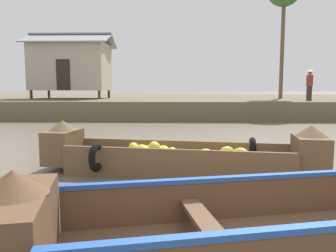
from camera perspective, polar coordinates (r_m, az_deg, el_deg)
ground_plane at (r=12.63m, az=5.97°, el=-0.86°), size 300.00×300.00×0.00m
riverbank_strip at (r=25.97m, az=3.80°, el=3.95°), size 160.00×20.00×0.95m
banana_boat at (r=6.31m, az=1.75°, el=-5.07°), size 5.24×1.63×0.97m
viewer_boat at (r=3.65m, az=22.50°, el=-14.88°), size 5.96×2.53×0.95m
stilt_house_mid_left at (r=22.20m, az=-16.07°, el=9.78°), size 5.17×3.65×4.06m
vendor_person at (r=19.59m, az=22.90°, el=6.74°), size 0.44×0.44×1.66m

